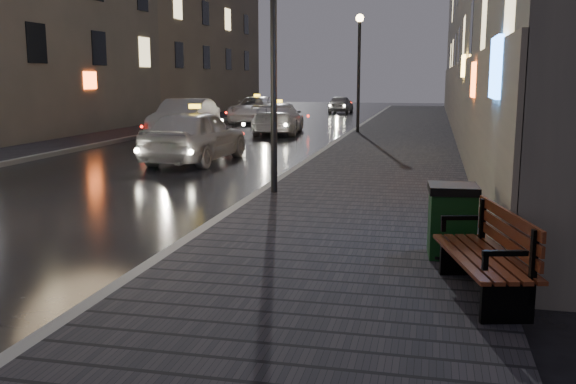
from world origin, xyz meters
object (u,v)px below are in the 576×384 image
object	(u,v)px
lamp_far	(359,58)
car_far	(341,104)
trash_bin	(452,220)
car_left_mid	(185,119)
taxi_mid	(278,118)
bench	(490,254)
taxi_far	(257,109)
lamp_near	(274,37)
taxi_near	(195,135)

from	to	relation	value
lamp_far	car_far	xyz separation A→B (m)	(-3.38, 18.30, -2.85)
trash_bin	car_far	size ratio (longest dim) A/B	0.27
car_left_mid	taxi_mid	distance (m)	4.68
lamp_far	bench	size ratio (longest dim) A/B	2.52
trash_bin	taxi_mid	world-z (taller)	taxi_mid
bench	taxi_far	distance (m)	31.32
car_left_mid	taxi_mid	bearing A→B (deg)	39.02
lamp_near	taxi_far	world-z (taller)	lamp_near
lamp_near	car_far	distance (m)	34.59
car_left_mid	taxi_mid	size ratio (longest dim) A/B	1.03
trash_bin	taxi_mid	bearing A→B (deg)	106.15
car_left_mid	taxi_mid	world-z (taller)	car_left_mid
trash_bin	lamp_near	bearing A→B (deg)	125.88
bench	lamp_far	bearing A→B (deg)	86.76
lamp_near	trash_bin	bearing A→B (deg)	-50.25
taxi_near	lamp_far	bearing A→B (deg)	-107.82
lamp_near	car_far	xyz separation A→B (m)	(-3.38, 34.30, -2.85)
lamp_near	car_left_mid	size ratio (longest dim) A/B	1.02
lamp_near	taxi_mid	distance (m)	16.67
trash_bin	taxi_near	size ratio (longest dim) A/B	0.21
car_left_mid	car_far	bearing A→B (deg)	76.23
car_far	taxi_far	bearing A→B (deg)	73.73
taxi_mid	lamp_far	bearing A→B (deg)	173.95
taxi_far	taxi_mid	bearing A→B (deg)	-67.84
trash_bin	bench	bearing A→B (deg)	-80.75
lamp_near	bench	size ratio (longest dim) A/B	2.52
taxi_near	car_left_mid	distance (m)	8.03
car_left_mid	taxi_far	world-z (taller)	car_left_mid
taxi_near	car_far	world-z (taller)	taxi_near
car_left_mid	lamp_near	bearing A→B (deg)	-64.41
lamp_near	car_far	size ratio (longest dim) A/B	1.40
taxi_mid	bench	bearing A→B (deg)	103.57
lamp_near	bench	world-z (taller)	lamp_near
lamp_near	taxi_near	size ratio (longest dim) A/B	1.07
bench	taxi_near	world-z (taller)	taxi_near
lamp_far	car_far	world-z (taller)	lamp_far
lamp_far	taxi_near	size ratio (longest dim) A/B	1.07
lamp_near	lamp_far	bearing A→B (deg)	90.00
lamp_far	lamp_near	bearing A→B (deg)	-90.00
lamp_far	car_left_mid	xyz separation A→B (m)	(-7.20, -3.17, -2.64)
taxi_far	car_far	bearing A→B (deg)	72.09
bench	taxi_near	size ratio (longest dim) A/B	0.42
taxi_near	taxi_far	distance (m)	18.01
trash_bin	taxi_mid	size ratio (longest dim) A/B	0.20
taxi_mid	taxi_far	size ratio (longest dim) A/B	0.92
trash_bin	taxi_near	xyz separation A→B (m)	(-7.61, 9.94, 0.17)
taxi_far	car_far	world-z (taller)	taxi_far
lamp_near	trash_bin	xyz separation A→B (m)	(3.69, -4.44, -2.82)
bench	car_far	world-z (taller)	car_far
bench	car_left_mid	bearing A→B (deg)	107.08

